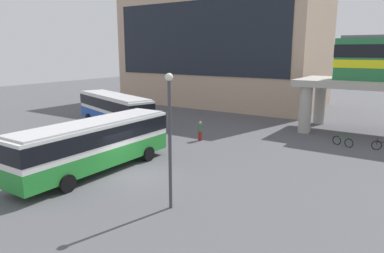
{
  "coord_description": "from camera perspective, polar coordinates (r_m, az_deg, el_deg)",
  "views": [
    {
      "loc": [
        14.36,
        -14.96,
        7.43
      ],
      "look_at": [
        0.84,
        5.17,
        2.2
      ],
      "focal_mm": 33.2,
      "sensor_mm": 36.0,
      "label": 1
    }
  ],
  "objects": [
    {
      "name": "station_building",
      "position": [
        50.83,
        4.83,
        12.81
      ],
      "size": [
        26.97,
        13.3,
        16.07
      ],
      "color": "tan",
      "rests_on": "ground_plane"
    },
    {
      "name": "lamp_post",
      "position": [
        16.33,
        -3.6,
        -0.73
      ],
      "size": [
        0.36,
        0.36,
        6.44
      ],
      "color": "#3F3F44",
      "rests_on": "ground_plane"
    },
    {
      "name": "ground_plane",
      "position": [
        29.74,
        3.85,
        -2.32
      ],
      "size": [
        120.0,
        120.0,
        0.0
      ],
      "primitive_type": "plane",
      "color": "#515156"
    },
    {
      "name": "bus_secondary",
      "position": [
        35.32,
        -12.39,
        3.02
      ],
      "size": [
        11.28,
        5.9,
        3.22
      ],
      "color": "#1E4CB2",
      "rests_on": "ground_plane"
    },
    {
      "name": "pedestrian_walking_across",
      "position": [
        28.64,
        -26.74,
        -2.65
      ],
      "size": [
        0.42,
        0.32,
        1.61
      ],
      "color": "#33663F",
      "rests_on": "ground_plane"
    },
    {
      "name": "bicycle_black",
      "position": [
        30.55,
        28.5,
        -2.72
      ],
      "size": [
        1.72,
        0.62,
        1.04
      ],
      "color": "black",
      "rests_on": "ground_plane"
    },
    {
      "name": "bus_main",
      "position": [
        22.53,
        -15.37,
        -2.25
      ],
      "size": [
        2.81,
        11.05,
        3.22
      ],
      "color": "#268C33",
      "rests_on": "ground_plane"
    },
    {
      "name": "pedestrian_at_kerb",
      "position": [
        29.64,
        1.32,
        -0.8
      ],
      "size": [
        0.47,
        0.45,
        1.66
      ],
      "color": "maroon",
      "rests_on": "ground_plane"
    },
    {
      "name": "bicycle_green",
      "position": [
        30.5,
        23.06,
        -2.23
      ],
      "size": [
        1.69,
        0.7,
        1.04
      ],
      "color": "black",
      "rests_on": "ground_plane"
    }
  ]
}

